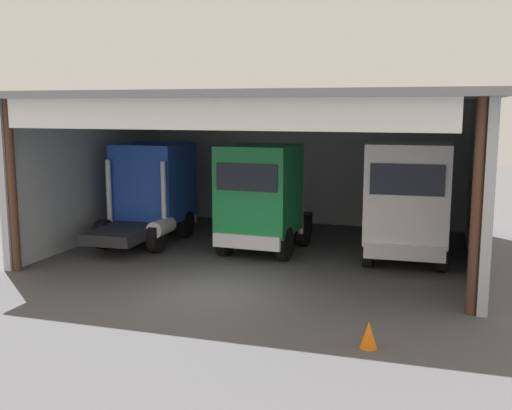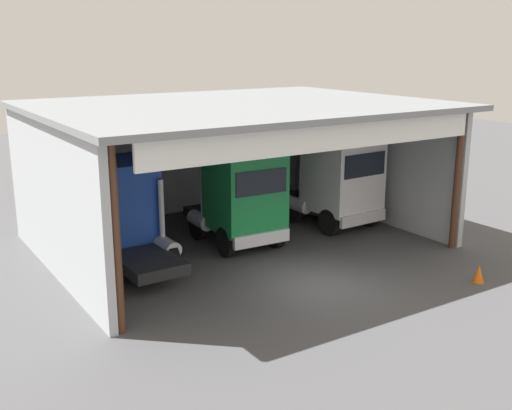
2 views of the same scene
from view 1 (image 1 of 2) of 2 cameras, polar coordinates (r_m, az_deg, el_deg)
name	(u,v)px [view 1 (image 1 of 2)]	position (r m, az deg, el deg)	size (l,w,h in m)	color
ground_plane	(215,291)	(16.16, -3.85, -8.12)	(80.00, 80.00, 0.00)	#4C4C4F
workshop_shed	(277,141)	(21.09, 1.96, 6.03)	(13.82, 10.96, 5.24)	#ADB2B7
truck_blue_yard_outside	(151,190)	(22.11, -9.86, 1.36)	(2.55, 5.15, 3.51)	#1E47B7
truck_green_left_bay	(262,197)	(19.88, 0.52, 0.72)	(2.54, 4.88, 3.61)	#197F3D
truck_white_center_bay	(407,201)	(19.09, 13.99, 0.35)	(2.71, 4.77, 3.75)	white
oil_drum	(233,213)	(25.13, -2.17, -0.75)	(0.58, 0.58, 0.94)	gold
tool_cart	(251,213)	(24.94, -0.52, -0.74)	(0.90, 0.60, 1.00)	red
traffic_cone	(369,335)	(12.65, 10.56, -11.92)	(0.36, 0.36, 0.56)	orange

